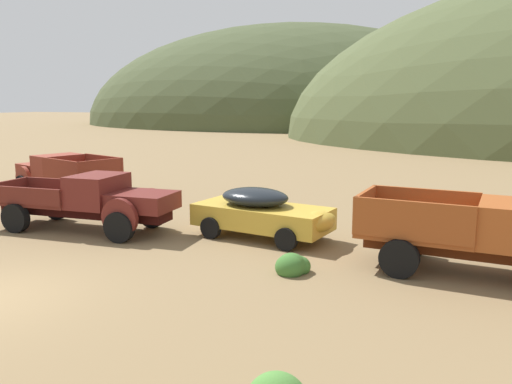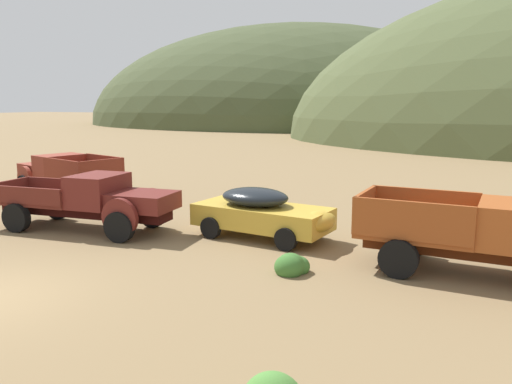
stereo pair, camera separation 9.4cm
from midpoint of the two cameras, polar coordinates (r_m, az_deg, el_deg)
The scene contains 6 objects.
hill_center at distance 97.41m, azimuth 3.22°, elevation 7.51°, with size 78.38×56.21×35.77m, color #424C2D.
truck_rust_red at distance 24.69m, azimuth -20.90°, elevation 1.82°, with size 6.07×3.74×1.91m.
truck_oxblood at distance 17.76m, azimuth -17.39°, elevation -1.02°, with size 6.54×2.63×1.89m.
car_faded_yellow at distance 16.11m, azimuth 0.90°, elevation -2.30°, with size 4.73×2.48×1.57m.
truck_oxide_orange at distance 13.75m, azimuth 25.19°, elevation -4.58°, with size 6.06×2.65×1.91m.
bush_back_edge at distance 13.07m, azimuth 3.84°, elevation -8.20°, with size 0.83×0.87×0.66m.
Camera 1 is at (9.57, -7.52, 4.26)m, focal length 36.19 mm.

